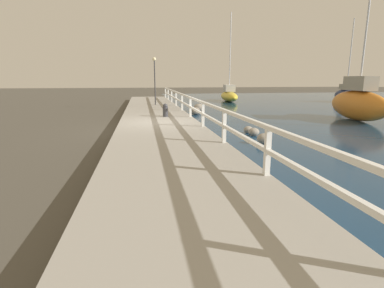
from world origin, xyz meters
name	(u,v)px	position (x,y,z in m)	size (l,w,h in m)	color
ground_plane	(160,130)	(0.00, 0.00, 0.00)	(120.00, 120.00, 0.00)	#4C473D
dock_walkway	(159,126)	(0.00, 0.00, 0.16)	(3.29, 36.00, 0.33)	#9E998E
railing	(196,106)	(1.54, 0.00, 0.97)	(0.10, 32.50, 0.93)	white
boulder_far_strip	(199,108)	(2.94, 6.64, 0.26)	(0.68, 0.61, 0.51)	gray
boulder_downstream	(248,130)	(3.37, -1.38, 0.14)	(0.37, 0.33, 0.27)	gray
boulder_upstream	(264,139)	(3.20, -3.34, 0.17)	(0.47, 0.42, 0.35)	gray
boulder_mid_strip	(195,111)	(2.38, 4.95, 0.23)	(0.61, 0.55, 0.45)	slate
boulder_near_dock	(254,132)	(3.37, -1.98, 0.15)	(0.41, 0.37, 0.31)	gray
mooring_bollard	(165,110)	(0.39, 1.70, 0.64)	(0.24, 0.24, 0.62)	#333338
dock_lamp	(155,71)	(0.23, 8.37, 2.57)	(0.24, 0.24, 3.15)	#2D2D33
sailboat_orange	(358,103)	(10.11, 1.28, 0.90)	(1.57, 4.70, 6.54)	orange
sailboat_yellow	(229,95)	(7.40, 15.00, 0.58)	(1.90, 5.50, 7.84)	gold
sailboat_navy	(346,95)	(17.48, 12.19, 0.67)	(1.91, 3.39, 7.14)	#192347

